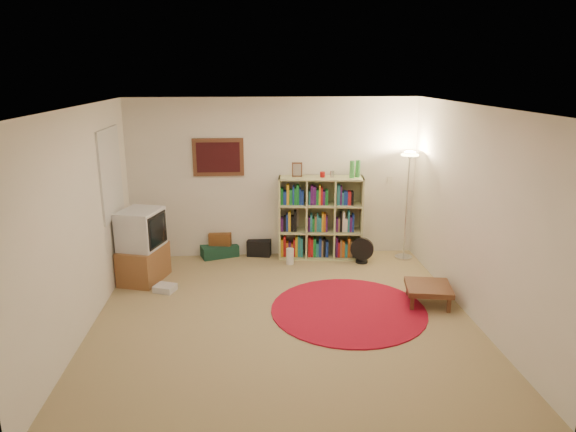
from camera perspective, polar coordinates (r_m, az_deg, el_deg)
The scene contains 12 objects.
room at distance 5.91m, azimuth -1.09°, elevation 0.02°, with size 4.54×4.54×2.54m.
bookshelf at distance 8.08m, azimuth 3.49°, elevation -0.33°, with size 1.34×0.51×1.56m.
floor_lamp at distance 8.04m, azimuth 13.29°, elevation 5.00°, with size 0.41×0.41×1.71m.
floor_fan at distance 8.01m, azimuth 8.23°, elevation -3.80°, with size 0.36×0.24×0.41m.
tv_stand at distance 7.47m, azimuth -15.85°, elevation -3.33°, with size 0.68×0.82×1.03m.
dvd_box at distance 7.19m, azimuth -13.50°, elevation -7.80°, with size 0.33×0.30×0.09m.
suitcase at distance 8.36m, azimuth -7.67°, elevation -3.77°, with size 0.66×0.53×0.18m.
wicker_basket at distance 8.33m, azimuth -7.48°, elevation -2.44°, with size 0.38×0.30×0.20m.
duffel_bag at distance 8.34m, azimuth -3.17°, elevation -3.42°, with size 0.43×0.38×0.26m.
paper_towel at distance 7.92m, azimuth 0.22°, elevation -4.50°, with size 0.12×0.12×0.25m.
red_rug at distance 6.53m, azimuth 6.73°, elevation -10.29°, with size 1.93×1.93×0.02m.
side_table at distance 6.81m, azimuth 15.33°, elevation -7.76°, with size 0.65×0.65×0.25m.
Camera 1 is at (-0.37, -5.63, 2.86)m, focal length 32.00 mm.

